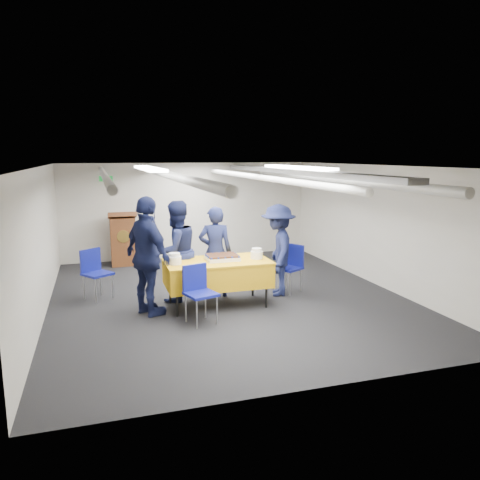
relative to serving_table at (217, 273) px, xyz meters
name	(u,v)px	position (x,y,z in m)	size (l,w,h in m)	color
ground	(227,296)	(0.28, 0.43, -0.56)	(7.00, 7.00, 0.00)	black
room_shell	(225,193)	(0.37, 0.83, 1.25)	(6.00, 7.00, 2.30)	beige
serving_table	(217,273)	(0.00, 0.00, 0.00)	(1.72, 0.94, 0.77)	black
sheet_cake	(222,257)	(0.09, 0.02, 0.26)	(0.54, 0.42, 0.09)	white
plate_stack_left	(174,259)	(-0.71, -0.05, 0.29)	(0.22, 0.22, 0.18)	white
plate_stack_right	(257,254)	(0.67, -0.05, 0.29)	(0.20, 0.20, 0.18)	white
podium	(123,239)	(-1.32, 3.47, 0.05)	(0.62, 0.53, 1.25)	brown
chair_near	(198,288)	(-0.47, -0.66, -0.03)	(0.52, 0.52, 0.87)	gray
chair_right	(291,263)	(1.50, 0.41, -0.03)	(0.57, 0.57, 0.87)	gray
chair_left	(94,269)	(-1.95, 1.03, -0.03)	(0.58, 0.58, 0.87)	gray
sailor_a	(215,252)	(0.10, 0.55, 0.25)	(0.59, 0.39, 1.61)	black
sailor_b	(176,251)	(-0.60, 0.49, 0.31)	(0.84, 0.66, 1.73)	black
sailor_c	(148,256)	(-1.14, -0.12, 0.38)	(1.10, 0.46, 1.87)	black
sailor_d	(278,250)	(1.19, 0.29, 0.26)	(1.06, 0.61, 1.64)	black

